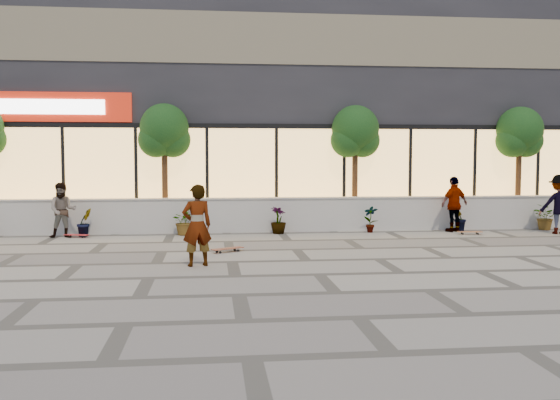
{
  "coord_description": "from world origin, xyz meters",
  "views": [
    {
      "loc": [
        -2.08,
        -11.84,
        2.31
      ],
      "look_at": [
        -0.51,
        2.28,
        1.3
      ],
      "focal_mm": 40.0,
      "sensor_mm": 36.0,
      "label": 1
    }
  ],
  "objects": [
    {
      "name": "ground",
      "position": [
        0.0,
        0.0,
        0.0
      ],
      "size": [
        80.0,
        80.0,
        0.0
      ],
      "primitive_type": "plane",
      "color": "#9F9A89",
      "rests_on": "ground"
    },
    {
      "name": "planter_wall",
      "position": [
        0.0,
        7.0,
        0.52
      ],
      "size": [
        22.0,
        0.42,
        1.04
      ],
      "color": "#B9B7B0",
      "rests_on": "ground"
    },
    {
      "name": "retail_building",
      "position": [
        -0.0,
        12.49,
        4.25
      ],
      "size": [
        24.0,
        9.17,
        8.5
      ],
      "color": "#222227",
      "rests_on": "ground"
    },
    {
      "name": "shrub_b",
      "position": [
        -5.7,
        6.45,
        0.41
      ],
      "size": [
        0.57,
        0.57,
        0.81
      ],
      "primitive_type": "imported",
      "rotation": [
        0.0,
        0.0,
        0.82
      ],
      "color": "#133C17",
      "rests_on": "ground"
    },
    {
      "name": "shrub_c",
      "position": [
        -2.9,
        6.45,
        0.41
      ],
      "size": [
        0.68,
        0.77,
        0.81
      ],
      "primitive_type": "imported",
      "rotation": [
        0.0,
        0.0,
        1.64
      ],
      "color": "#133C17",
      "rests_on": "ground"
    },
    {
      "name": "shrub_d",
      "position": [
        -0.1,
        6.45,
        0.41
      ],
      "size": [
        0.64,
        0.64,
        0.81
      ],
      "primitive_type": "imported",
      "rotation": [
        0.0,
        0.0,
        2.46
      ],
      "color": "#133C17",
      "rests_on": "ground"
    },
    {
      "name": "shrub_e",
      "position": [
        2.7,
        6.45,
        0.41
      ],
      "size": [
        0.46,
        0.35,
        0.81
      ],
      "primitive_type": "imported",
      "rotation": [
        0.0,
        0.0,
        3.28
      ],
      "color": "#133C17",
      "rests_on": "ground"
    },
    {
      "name": "shrub_f",
      "position": [
        5.5,
        6.45,
        0.41
      ],
      "size": [
        0.55,
        0.57,
        0.81
      ],
      "primitive_type": "imported",
      "rotation": [
        0.0,
        0.0,
        4.1
      ],
      "color": "#133C17",
      "rests_on": "ground"
    },
    {
      "name": "shrub_g",
      "position": [
        8.3,
        6.45,
        0.41
      ],
      "size": [
        0.77,
        0.84,
        0.81
      ],
      "primitive_type": "imported",
      "rotation": [
        0.0,
        0.0,
        4.92
      ],
      "color": "#133C17",
      "rests_on": "ground"
    },
    {
      "name": "tree_midwest",
      "position": [
        -3.5,
        7.7,
        2.99
      ],
      "size": [
        1.6,
        1.5,
        3.92
      ],
      "color": "#482D19",
      "rests_on": "ground"
    },
    {
      "name": "tree_mideast",
      "position": [
        2.5,
        7.7,
        2.99
      ],
      "size": [
        1.6,
        1.5,
        3.92
      ],
      "color": "#482D19",
      "rests_on": "ground"
    },
    {
      "name": "tree_east",
      "position": [
        8.0,
        7.7,
        2.99
      ],
      "size": [
        1.6,
        1.5,
        3.92
      ],
      "color": "#482D19",
      "rests_on": "ground"
    },
    {
      "name": "skater_center",
      "position": [
        -2.38,
        1.21,
        0.86
      ],
      "size": [
        0.71,
        0.56,
        1.72
      ],
      "primitive_type": "imported",
      "rotation": [
        0.0,
        0.0,
        3.4
      ],
      "color": "silver",
      "rests_on": "ground"
    },
    {
      "name": "skater_left",
      "position": [
        -6.23,
        6.14,
        0.78
      ],
      "size": [
        0.83,
        0.68,
        1.56
      ],
      "primitive_type": "imported",
      "rotation": [
        0.0,
        0.0,
        0.13
      ],
      "color": "tan",
      "rests_on": "ground"
    },
    {
      "name": "skater_right_near",
      "position": [
        5.26,
        6.3,
        0.84
      ],
      "size": [
        1.07,
        0.76,
        1.69
      ],
      "primitive_type": "imported",
      "rotation": [
        0.0,
        0.0,
        3.54
      ],
      "color": "silver",
      "rests_on": "ground"
    },
    {
      "name": "skater_right_far",
      "position": [
        8.16,
        5.48,
        0.88
      ],
      "size": [
        1.25,
        0.88,
        1.76
      ],
      "primitive_type": "imported",
      "rotation": [
        0.0,
        0.0,
        2.92
      ],
      "color": "maroon",
      "rests_on": "ground"
    },
    {
      "name": "skateboard_center",
      "position": [
        -1.7,
        3.03,
        0.08
      ],
      "size": [
        0.82,
        0.6,
        0.1
      ],
      "rotation": [
        0.0,
        0.0,
        0.54
      ],
      "color": "brown",
      "rests_on": "ground"
    },
    {
      "name": "skateboard_left",
      "position": [
        -5.88,
        6.2,
        0.07
      ],
      "size": [
        0.75,
        0.41,
        0.09
      ],
      "rotation": [
        0.0,
        0.0,
        -0.33
      ],
      "color": "red",
      "rests_on": "ground"
    },
    {
      "name": "skateboard_right_near",
      "position": [
        5.49,
        5.65,
        0.07
      ],
      "size": [
        0.74,
        0.27,
        0.09
      ],
      "rotation": [
        0.0,
        0.0,
        -0.12
      ],
      "color": "#9D5A33",
      "rests_on": "ground"
    }
  ]
}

